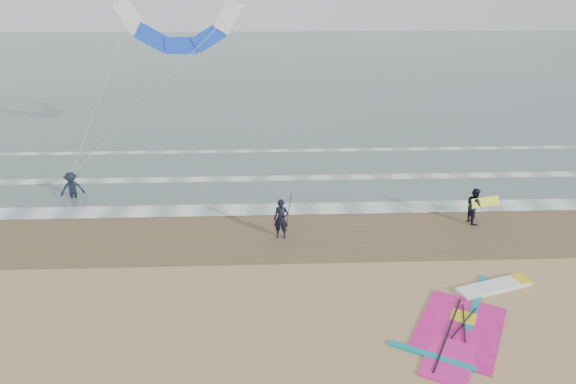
{
  "coord_description": "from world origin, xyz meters",
  "views": [
    {
      "loc": [
        -2.69,
        -12.53,
        9.6
      ],
      "look_at": [
        -1.99,
        5.0,
        2.2
      ],
      "focal_mm": 32.0,
      "sensor_mm": 36.0,
      "label": 1
    }
  ],
  "objects_px": {
    "windsurf_rig": "(471,317)",
    "person_walking": "(474,206)",
    "person_wading": "(71,182)",
    "surf_kite": "(180,31)",
    "person_standing": "(281,219)"
  },
  "relations": [
    {
      "from": "windsurf_rig",
      "to": "person_walking",
      "type": "xyz_separation_m",
      "value": [
        2.45,
        6.48,
        0.74
      ]
    },
    {
      "from": "windsurf_rig",
      "to": "person_wading",
      "type": "bearing_deg",
      "value": 147.49
    },
    {
      "from": "windsurf_rig",
      "to": "surf_kite",
      "type": "bearing_deg",
      "value": 126.16
    },
    {
      "from": "windsurf_rig",
      "to": "person_wading",
      "type": "relative_size",
      "value": 3.37
    },
    {
      "from": "surf_kite",
      "to": "person_standing",
      "type": "bearing_deg",
      "value": -61.48
    },
    {
      "from": "person_wading",
      "to": "person_standing",
      "type": "bearing_deg",
      "value": -39.93
    },
    {
      "from": "person_wading",
      "to": "windsurf_rig",
      "type": "bearing_deg",
      "value": -48.49
    },
    {
      "from": "windsurf_rig",
      "to": "person_standing",
      "type": "height_order",
      "value": "person_standing"
    },
    {
      "from": "person_wading",
      "to": "surf_kite",
      "type": "relative_size",
      "value": 0.21
    },
    {
      "from": "windsurf_rig",
      "to": "person_walking",
      "type": "bearing_deg",
      "value": 69.27
    },
    {
      "from": "person_wading",
      "to": "surf_kite",
      "type": "distance_m",
      "value": 9.09
    },
    {
      "from": "person_walking",
      "to": "person_wading",
      "type": "height_order",
      "value": "person_wading"
    },
    {
      "from": "windsurf_rig",
      "to": "person_walking",
      "type": "relative_size",
      "value": 3.61
    },
    {
      "from": "person_standing",
      "to": "surf_kite",
      "type": "bearing_deg",
      "value": 130.24
    },
    {
      "from": "person_standing",
      "to": "person_wading",
      "type": "distance_m",
      "value": 10.5
    }
  ]
}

